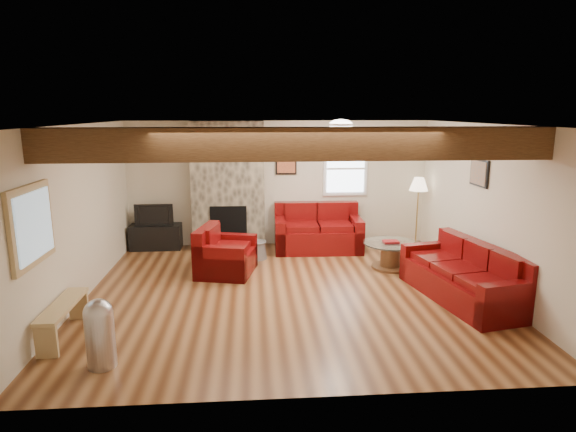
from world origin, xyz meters
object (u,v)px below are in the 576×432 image
object	(u,v)px
coffee_table	(390,255)
tv_cabinet	(156,237)
loveseat	(318,228)
floor_lamp	(419,188)
armchair_red	(226,250)
sofa_three	(463,272)
television	(155,214)

from	to	relation	value
coffee_table	tv_cabinet	size ratio (longest dim) A/B	0.96
tv_cabinet	loveseat	bearing A→B (deg)	-5.38
floor_lamp	coffee_table	bearing A→B (deg)	-125.51
armchair_red	floor_lamp	distance (m)	4.00
armchair_red	loveseat	bearing A→B (deg)	-40.75
armchair_red	floor_lamp	xyz separation A→B (m)	(3.70, 1.27, 0.81)
tv_cabinet	sofa_three	bearing A→B (deg)	-31.17
coffee_table	tv_cabinet	bearing A→B (deg)	160.43
coffee_table	television	bearing A→B (deg)	160.43
floor_lamp	armchair_red	bearing A→B (deg)	-161.01
television	floor_lamp	world-z (taller)	floor_lamp
sofa_three	coffee_table	distance (m)	1.60
coffee_table	loveseat	bearing A→B (deg)	131.99
loveseat	armchair_red	bearing A→B (deg)	-141.67
loveseat	floor_lamp	xyz separation A→B (m)	(1.98, -0.00, 0.76)
armchair_red	television	size ratio (longest dim) A/B	1.33
sofa_three	armchair_red	bearing A→B (deg)	-123.42
sofa_three	floor_lamp	world-z (taller)	floor_lamp
armchair_red	floor_lamp	size ratio (longest dim) A/B	0.70
sofa_three	armchair_red	world-z (taller)	sofa_three
coffee_table	television	distance (m)	4.58
television	floor_lamp	xyz separation A→B (m)	(5.16, -0.30, 0.50)
coffee_table	floor_lamp	bearing A→B (deg)	54.49
tv_cabinet	armchair_red	bearing A→B (deg)	-47.14
armchair_red	coffee_table	size ratio (longest dim) A/B	1.04
sofa_three	coffee_table	world-z (taller)	sofa_three
loveseat	tv_cabinet	world-z (taller)	loveseat
sofa_three	armchair_red	distance (m)	3.74
television	loveseat	bearing A→B (deg)	-5.38
loveseat	tv_cabinet	xyz separation A→B (m)	(-3.19, 0.30, -0.20)
loveseat	floor_lamp	size ratio (longest dim) A/B	1.19
loveseat	tv_cabinet	distance (m)	3.21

